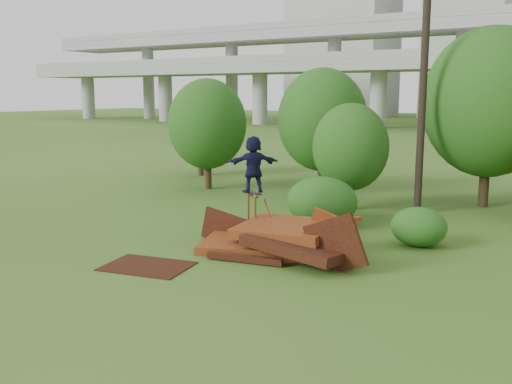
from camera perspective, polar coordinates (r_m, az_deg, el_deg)
The scene contains 16 objects.
ground at distance 15.12m, azimuth -1.42°, elevation -7.36°, with size 240.00×240.00×0.00m, color #2D5116.
scrap_pile at distance 16.02m, azimuth 2.35°, elevation -4.85°, with size 5.80×2.86×1.90m.
grind_rail at distance 17.22m, azimuth -0.41°, elevation -2.15°, with size 0.69×0.47×1.48m.
skateboard at distance 17.01m, azimuth -0.27°, elevation -0.08°, with size 0.74×0.57×0.08m.
skater at distance 16.88m, azimuth -0.27°, elevation 2.80°, with size 1.57×0.50×1.69m, color #111333.
flat_plate at distance 15.29m, azimuth -10.83°, elevation -7.29°, with size 2.20×1.57×0.03m, color black.
tree_0 at distance 26.86m, azimuth -4.90°, elevation 6.78°, with size 3.67×3.67×5.17m.
tree_1 at distance 26.08m, azimuth 6.67°, elevation 7.18°, with size 4.04×4.04×5.63m.
tree_2 at distance 22.21m, azimuth 9.43°, elevation 4.44°, with size 2.93×2.93×4.13m.
tree_3 at distance 24.18m, azimuth 22.33°, elevation 8.28°, with size 5.08×5.08×7.05m.
tree_6 at distance 31.41m, azimuth -5.61°, elevation 6.58°, with size 3.31×3.31×4.63m.
shrub_left at distance 19.51m, azimuth 6.60°, elevation -0.94°, with size 2.45×2.26×1.69m, color #1A4713.
shrub_right at distance 17.53m, azimuth 15.96°, elevation -3.36°, with size 1.65×1.51×1.17m, color #1A4713.
utility_pole at distance 22.06m, azimuth 16.37°, elevation 10.02°, with size 1.40×0.28×9.24m.
building_left at distance 117.24m, azimuth 8.83°, elevation 16.10°, with size 18.00×16.00×35.00m, color #9E9E99.
building_right at distance 116.96m, azimuth 20.45°, elevation 13.90°, with size 14.00×14.00×28.00m, color #9E9E99.
Camera 1 is at (7.91, -12.09, 4.47)m, focal length 40.00 mm.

